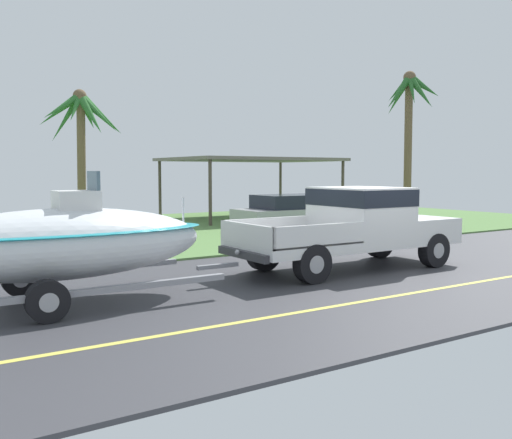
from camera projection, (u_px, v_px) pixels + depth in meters
ground at (203, 237)px, 19.48m from camera, size 36.00×22.00×0.11m
pickup_truck_towing at (359, 223)px, 13.12m from camera, size 5.77×2.06×1.88m
boat_on_trailer at (61, 243)px, 9.47m from camera, size 6.20×2.34×2.25m
parked_sedan_near at (295, 214)px, 21.11m from camera, size 4.68×1.91×1.38m
carport_awning at (251, 161)px, 26.64m from camera, size 7.55×5.56×2.87m
palm_tree_near_left at (410, 108)px, 26.46m from camera, size 3.31×3.09×6.92m
palm_tree_mid at (83, 122)px, 21.35m from camera, size 3.38×2.61×5.33m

